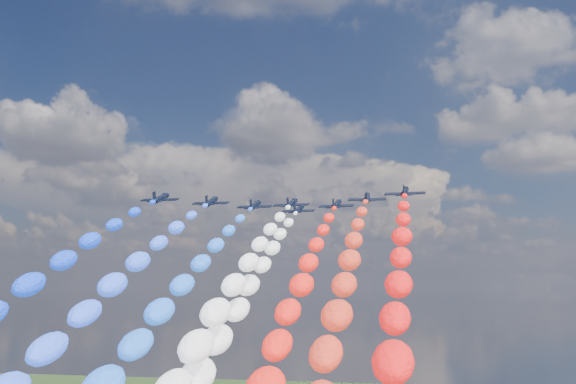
# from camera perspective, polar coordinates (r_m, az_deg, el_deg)

# --- Properties ---
(jet_0) EXTENTS (9.05, 12.18, 6.03)m
(jet_0) POSITION_cam_1_polar(r_m,az_deg,el_deg) (158.86, -10.76, -0.52)
(jet_0) COLOR black
(jet_1) EXTENTS (9.15, 12.25, 6.03)m
(jet_1) POSITION_cam_1_polar(r_m,az_deg,el_deg) (163.32, -6.53, -0.82)
(jet_1) COLOR black
(trail_1) EXTENTS (5.87, 128.11, 61.59)m
(trail_1) POSITION_cam_1_polar(r_m,az_deg,el_deg) (101.67, -18.40, -12.65)
(trail_1) COLOR #2D57FF
(jet_2) EXTENTS (8.82, 12.01, 6.03)m
(jet_2) POSITION_cam_1_polar(r_m,az_deg,el_deg) (169.63, -2.82, -1.13)
(jet_2) COLOR black
(trail_2) EXTENTS (5.87, 128.11, 61.59)m
(trail_2) POSITION_cam_1_polar(r_m,az_deg,el_deg) (106.04, -11.75, -12.69)
(trail_2) COLOR blue
(jet_3) EXTENTS (9.29, 12.35, 6.03)m
(jet_3) POSITION_cam_1_polar(r_m,az_deg,el_deg) (165.69, 0.32, -0.97)
(jet_3) COLOR black
(trail_3) EXTENTS (5.87, 128.11, 61.59)m
(trail_3) POSITION_cam_1_polar(r_m,az_deg,el_deg) (100.87, -6.91, -13.04)
(trail_3) COLOR white
(jet_4) EXTENTS (9.51, 12.50, 6.03)m
(jet_4) POSITION_cam_1_polar(r_m,az_deg,el_deg) (178.70, 0.91, -1.50)
(jet_4) COLOR black
(trail_4) EXTENTS (5.87, 128.11, 61.59)m
(trail_4) POSITION_cam_1_polar(r_m,az_deg,el_deg) (113.65, -5.13, -12.50)
(trail_4) COLOR white
(jet_5) EXTENTS (9.51, 12.50, 6.03)m
(jet_5) POSITION_cam_1_polar(r_m,az_deg,el_deg) (168.25, 4.14, -1.06)
(jet_5) COLOR black
(trail_5) EXTENTS (5.87, 128.11, 61.59)m
(trail_5) POSITION_cam_1_polar(r_m,az_deg,el_deg) (102.31, -0.34, -13.03)
(trail_5) COLOR red
(jet_6) EXTENTS (9.40, 12.43, 6.03)m
(jet_6) POSITION_cam_1_polar(r_m,az_deg,el_deg) (156.48, 6.73, -0.49)
(jet_6) COLOR black
(trail_6) EXTENTS (5.87, 128.11, 61.59)m
(trail_6) POSITION_cam_1_polar(r_m,az_deg,el_deg) (90.02, 3.66, -13.68)
(trail_6) COLOR red
(jet_7) EXTENTS (9.30, 12.35, 6.03)m
(jet_7) POSITION_cam_1_polar(r_m,az_deg,el_deg) (147.95, 9.90, 0.01)
(jet_7) COLOR black
(trail_7) EXTENTS (5.87, 128.11, 61.59)m
(trail_7) POSITION_cam_1_polar(r_m,az_deg,el_deg) (81.15, 9.28, -14.20)
(trail_7) COLOR red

